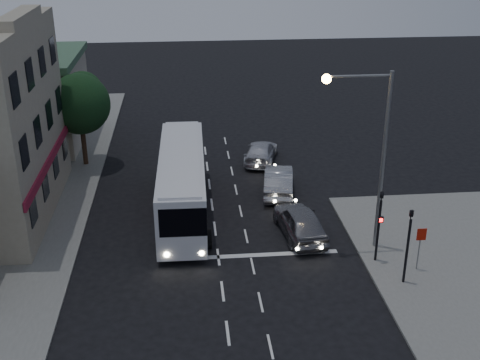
{
  "coord_description": "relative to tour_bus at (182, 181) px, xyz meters",
  "views": [
    {
      "loc": [
        -1.41,
        -23.8,
        15.38
      ],
      "look_at": [
        1.51,
        6.41,
        2.2
      ],
      "focal_mm": 45.0,
      "sensor_mm": 36.0,
      "label": 1
    }
  ],
  "objects": [
    {
      "name": "tour_bus",
      "position": [
        0.0,
        0.0,
        0.0
      ],
      "size": [
        2.8,
        11.8,
        3.61
      ],
      "rotation": [
        0.0,
        0.0,
        -0.02
      ],
      "color": "silver",
      "rests_on": "ground"
    },
    {
      "name": "streetlight",
      "position": [
        9.02,
        -4.89,
        3.78
      ],
      "size": [
        3.32,
        0.44,
        9.0
      ],
      "color": "slate",
      "rests_on": "sidewalk_near"
    },
    {
      "name": "low_building_north",
      "position": [
        -11.83,
        12.91,
        1.44
      ],
      "size": [
        9.4,
        9.4,
        6.5
      ],
      "color": "tan",
      "rests_on": "sidewalk_far"
    },
    {
      "name": "traffic_signal_main",
      "position": [
        9.27,
        -6.31,
        0.47
      ],
      "size": [
        0.25,
        0.35,
        4.1
      ],
      "color": "black",
      "rests_on": "sidewalk_near"
    },
    {
      "name": "car_sedan_a",
      "position": [
        5.81,
        2.19,
        -1.16
      ],
      "size": [
        2.44,
        5.01,
        1.58
      ],
      "primitive_type": "imported",
      "rotation": [
        0.0,
        0.0,
        2.98
      ],
      "color": "#A1A1A5",
      "rests_on": "ground"
    },
    {
      "name": "street_tree",
      "position": [
        -6.53,
        7.93,
        2.55
      ],
      "size": [
        4.0,
        4.0,
        6.2
      ],
      "color": "black",
      "rests_on": "sidewalk_far"
    },
    {
      "name": "traffic_signal_side",
      "position": [
        9.97,
        -8.29,
        0.47
      ],
      "size": [
        0.18,
        0.15,
        4.1
      ],
      "color": "black",
      "rests_on": "sidewalk_near"
    },
    {
      "name": "regulatory_sign",
      "position": [
        10.97,
        -7.33,
        -0.35
      ],
      "size": [
        0.45,
        0.12,
        2.2
      ],
      "color": "slate",
      "rests_on": "sidewalk_near"
    },
    {
      "name": "ground",
      "position": [
        1.67,
        -7.09,
        -1.95
      ],
      "size": [
        120.0,
        120.0,
        0.0
      ],
      "primitive_type": "plane",
      "color": "black"
    },
    {
      "name": "car_suv",
      "position": [
        6.09,
        -3.29,
        -1.13
      ],
      "size": [
        2.46,
        5.03,
        1.65
      ],
      "primitive_type": "imported",
      "rotation": [
        0.0,
        0.0,
        3.25
      ],
      "color": "gray",
      "rests_on": "ground"
    },
    {
      "name": "car_sedan_b",
      "position": [
        5.43,
        7.53,
        -1.27
      ],
      "size": [
        3.09,
        5.02,
        1.36
      ],
      "primitive_type": "imported",
      "rotation": [
        0.0,
        0.0,
        2.87
      ],
      "color": "silver",
      "rests_on": "ground"
    },
    {
      "name": "road_markings",
      "position": [
        2.96,
        -3.79,
        -1.95
      ],
      "size": [
        8.0,
        30.55,
        0.01
      ],
      "color": "silver",
      "rests_on": "ground"
    }
  ]
}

